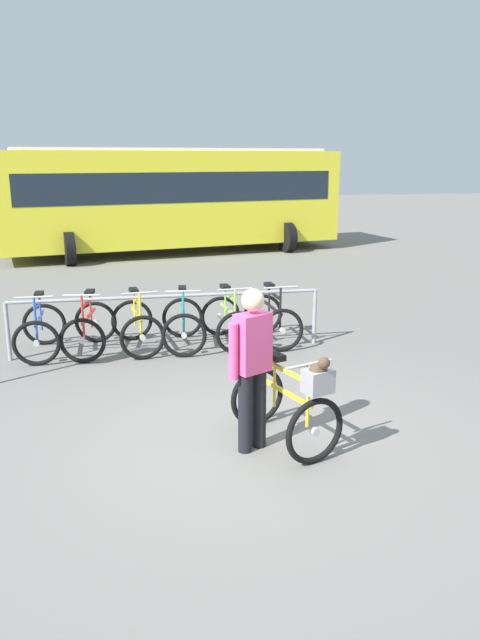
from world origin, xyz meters
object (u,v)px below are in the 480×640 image
Objects in this scene: racked_bike_teal at (183,324)px; person_with_featured_bike at (252,363)px; racked_bike_black at (272,319)px; bus_distant at (172,195)px; racked_bike_lime at (228,322)px; racked_bike_yellow at (137,326)px; featured_bicycle at (292,402)px; racked_bike_blue at (40,331)px; racked_bike_red at (89,328)px.

person_with_featured_bike reaches higher than racked_bike_teal.
racked_bike_black is 0.11× the size of bus_distant.
racked_bike_teal and racked_bike_lime have the same top height.
bus_distant reaches higher than racked_bike_lime.
bus_distant is at bearing 85.44° from racked_bike_teal.
racked_bike_yellow is 0.70m from racked_bike_teal.
racked_bike_yellow is 0.11× the size of bus_distant.
featured_bicycle is at bearing -69.04° from racked_bike_yellow.
person_with_featured_bike is 13.36m from bus_distant.
racked_bike_red is (0.70, -0.01, 0.00)m from racked_bike_blue.
racked_bike_red is at bearing 179.48° from racked_bike_black.
person_with_featured_bike is (0.99, -3.56, 0.54)m from racked_bike_yellow.
bus_distant is (0.78, 9.78, 1.37)m from racked_bike_teal.
racked_bike_red is 1.03× the size of racked_bike_teal.
racked_bike_yellow is 0.70× the size of person_with_featured_bike.
racked_bike_blue is 0.68× the size of person_with_featured_bike.
bus_distant is at bearing 89.53° from racked_bike_lime.
racked_bike_blue is 0.70m from racked_bike_red.
racked_bike_red is 1.01× the size of racked_bike_lime.
racked_bike_blue is at bearing 179.48° from racked_bike_teal.
person_with_featured_bike reaches higher than racked_bike_black.
racked_bike_blue is 10.26m from bus_distant.
racked_bike_black is (3.50, -0.03, 0.00)m from racked_bike_blue.
bus_distant is at bearing 93.63° from racked_bike_black.
bus_distant is (-0.62, 9.79, 1.37)m from racked_bike_black.
person_with_featured_bike is at bearing -96.55° from racked_bike_lime.
racked_bike_yellow and racked_bike_black have the same top height.
racked_bike_yellow is 2.10m from racked_bike_black.
racked_bike_red is 1.02× the size of racked_bike_black.
racked_bike_blue is 4.33m from person_with_featured_bike.
racked_bike_black is at bearing -86.37° from bus_distant.
person_with_featured_bike reaches higher than racked_bike_blue.
bus_distant is (0.10, 13.38, 1.25)m from featured_bicycle.
racked_bike_teal is (1.40, -0.01, 0.00)m from racked_bike_red.
racked_bike_blue is 0.96× the size of racked_bike_lime.
racked_bike_red is at bearing 119.95° from featured_bicycle.
racked_bike_black is at bearing 72.63° from person_with_featured_bike.
bus_distant reaches higher than featured_bicycle.
racked_bike_blue is at bearing 127.54° from featured_bicycle.
racked_bike_yellow is (1.40, -0.01, 0.00)m from racked_bike_blue.
person_with_featured_bike is (-0.41, -3.54, 0.54)m from racked_bike_lime.
featured_bicycle is (0.68, -3.60, 0.12)m from racked_bike_teal.
bus_distant reaches higher than racked_bike_yellow.
bus_distant is (0.49, 13.33, 0.83)m from person_with_featured_bike.
racked_bike_teal is at bearing -0.52° from racked_bike_yellow.
racked_bike_blue is 3.50m from racked_bike_black.
person_with_featured_bike is at bearing -64.57° from racked_bike_red.
racked_bike_teal is 0.98× the size of racked_bike_lime.
racked_bike_teal is at bearing 94.73° from person_with_featured_bike.
racked_bike_teal is 1.40m from racked_bike_black.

